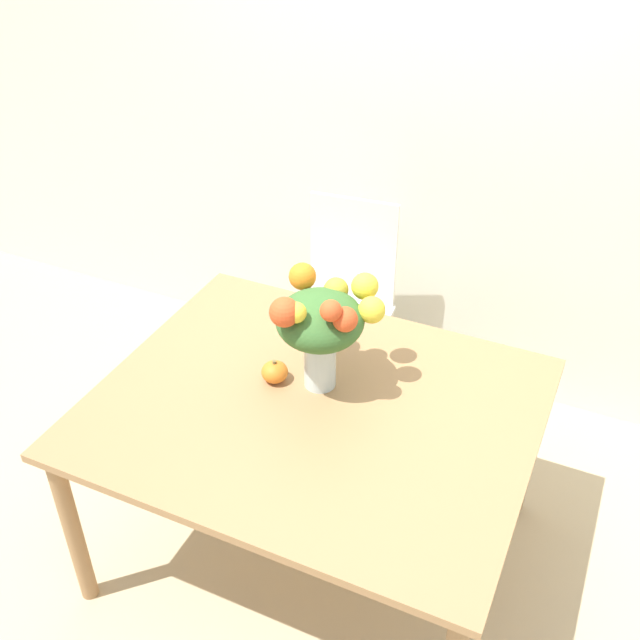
% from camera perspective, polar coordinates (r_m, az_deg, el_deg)
% --- Properties ---
extents(ground_plane, '(12.00, 12.00, 0.00)m').
position_cam_1_polar(ground_plane, '(3.00, -0.37, -16.88)').
color(ground_plane, tan).
extents(wall_back, '(8.00, 0.06, 2.70)m').
position_cam_1_polar(wall_back, '(3.21, 9.50, 16.16)').
color(wall_back, silver).
rests_on(wall_back, ground_plane).
extents(dining_table, '(1.42, 1.17, 0.73)m').
position_cam_1_polar(dining_table, '(2.52, -0.43, -7.69)').
color(dining_table, '#9E754C').
rests_on(dining_table, ground_plane).
extents(flower_vase, '(0.36, 0.37, 0.41)m').
position_cam_1_polar(flower_vase, '(2.40, 0.15, -0.16)').
color(flower_vase, silver).
rests_on(flower_vase, dining_table).
extents(pumpkin, '(0.09, 0.09, 0.08)m').
position_cam_1_polar(pumpkin, '(2.55, -3.47, -3.96)').
color(pumpkin, orange).
rests_on(pumpkin, dining_table).
extents(dining_chair_near_window, '(0.46, 0.46, 0.96)m').
position_cam_1_polar(dining_chair_near_window, '(3.37, 1.81, 1.18)').
color(dining_chair_near_window, white).
rests_on(dining_chair_near_window, ground_plane).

